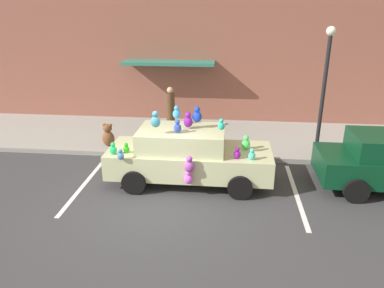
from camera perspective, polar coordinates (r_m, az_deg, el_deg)
The scene contains 9 objects.
ground_plane at distance 9.35m, azimuth -5.97°, elevation -9.45°, with size 60.00×60.00×0.00m, color #38383A.
sidewalk at distance 13.81m, azimuth -1.85°, elevation 1.23°, with size 24.00×4.00×0.15m, color gray.
storefront_building at distance 15.22m, azimuth -0.90°, elevation 15.11°, with size 24.00×1.25×6.40m.
parking_stripe_front at distance 10.22m, azimuth 15.77°, elevation -7.38°, with size 0.12×3.60×0.01m, color silver.
parking_stripe_rear at distance 10.79m, azimuth -16.19°, elevation -5.86°, with size 0.12×3.60×0.01m, color silver.
plush_covered_car at distance 10.16m, azimuth -0.64°, elevation -1.69°, with size 4.45×2.02×2.17m.
teddy_bear_on_sidewalk at distance 12.85m, azimuth -12.82°, elevation 1.28°, with size 0.42×0.35×0.79m.
street_lamp_post at distance 11.93m, azimuth 19.83°, elevation 9.32°, with size 0.28×0.28×3.96m.
pedestrian_near_shopfront at distance 13.94m, azimuth -3.33°, elevation 5.17°, with size 0.32×0.32×1.70m.
Camera 1 is at (1.78, -7.90, 4.69)m, focal length 34.56 mm.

